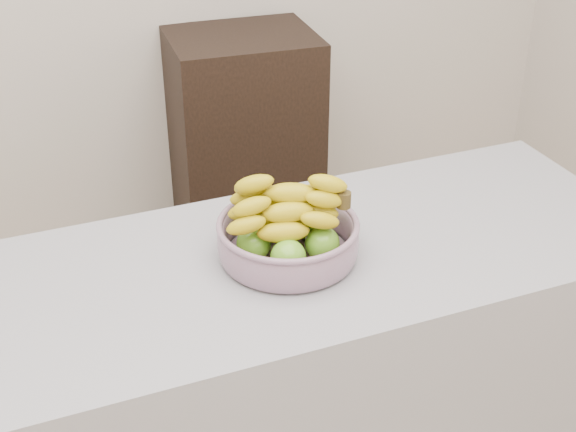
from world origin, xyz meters
name	(u,v)px	position (x,y,z in m)	size (l,w,h in m)	color
cabinet	(245,154)	(0.55, 1.78, 0.47)	(0.52, 0.42, 0.94)	black
fruit_bowl	(288,234)	(0.19, 0.44, 0.96)	(0.30, 0.30, 0.18)	#939BB0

